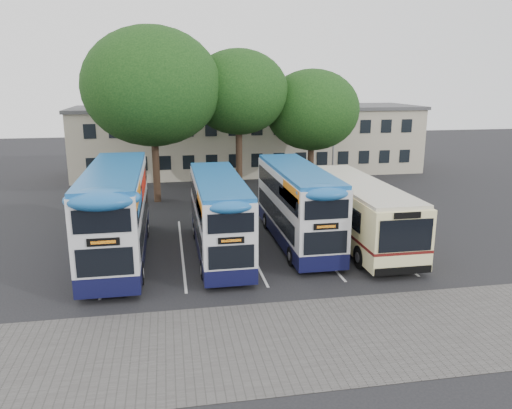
{
  "coord_description": "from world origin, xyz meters",
  "views": [
    {
      "loc": [
        -7.78,
        -19.99,
        8.75
      ],
      "look_at": [
        -3.3,
        5.0,
        2.3
      ],
      "focal_mm": 35.0,
      "sensor_mm": 36.0,
      "label": 1
    }
  ],
  "objects_px": {
    "tree_left": "(152,87)",
    "bus_single": "(357,208)",
    "lamp_post": "(334,124)",
    "tree_mid": "(239,92)",
    "bus_dd_left": "(117,209)",
    "bus_dd_right": "(297,202)",
    "bus_dd_mid": "(219,213)",
    "tree_right": "(312,110)"
  },
  "relations": [
    {
      "from": "tree_right",
      "to": "bus_dd_mid",
      "type": "xyz_separation_m",
      "value": [
        -8.93,
        -14.26,
        -4.11
      ]
    },
    {
      "from": "tree_right",
      "to": "lamp_post",
      "type": "bearing_deg",
      "value": 33.61
    },
    {
      "from": "lamp_post",
      "to": "tree_mid",
      "type": "xyz_separation_m",
      "value": [
        -8.37,
        -2.43,
        2.65
      ]
    },
    {
      "from": "tree_mid",
      "to": "tree_right",
      "type": "relative_size",
      "value": 1.15
    },
    {
      "from": "bus_dd_left",
      "to": "bus_dd_right",
      "type": "distance_m",
      "value": 9.35
    },
    {
      "from": "tree_right",
      "to": "bus_dd_left",
      "type": "distance_m",
      "value": 20.03
    },
    {
      "from": "lamp_post",
      "to": "tree_mid",
      "type": "distance_m",
      "value": 9.11
    },
    {
      "from": "lamp_post",
      "to": "bus_dd_right",
      "type": "xyz_separation_m",
      "value": [
        -7.03,
        -14.78,
        -2.78
      ]
    },
    {
      "from": "lamp_post",
      "to": "tree_left",
      "type": "xyz_separation_m",
      "value": [
        -14.62,
        -3.87,
        3.09
      ]
    },
    {
      "from": "tree_left",
      "to": "bus_single",
      "type": "bearing_deg",
      "value": -45.98
    },
    {
      "from": "tree_left",
      "to": "bus_dd_mid",
      "type": "bearing_deg",
      "value": -74.84
    },
    {
      "from": "lamp_post",
      "to": "tree_mid",
      "type": "height_order",
      "value": "tree_mid"
    },
    {
      "from": "tree_right",
      "to": "bus_dd_left",
      "type": "xyz_separation_m",
      "value": [
        -13.91,
        -13.89,
        -3.81
      ]
    },
    {
      "from": "bus_dd_left",
      "to": "bus_dd_right",
      "type": "relative_size",
      "value": 1.09
    },
    {
      "from": "bus_single",
      "to": "bus_dd_right",
      "type": "bearing_deg",
      "value": 174.11
    },
    {
      "from": "tree_left",
      "to": "bus_single",
      "type": "height_order",
      "value": "tree_left"
    },
    {
      "from": "tree_mid",
      "to": "bus_dd_mid",
      "type": "bearing_deg",
      "value": -102.52
    },
    {
      "from": "tree_right",
      "to": "bus_dd_left",
      "type": "bearing_deg",
      "value": -135.05
    },
    {
      "from": "tree_left",
      "to": "tree_mid",
      "type": "xyz_separation_m",
      "value": [
        6.24,
        1.43,
        -0.44
      ]
    },
    {
      "from": "bus_dd_right",
      "to": "tree_left",
      "type": "bearing_deg",
      "value": 124.78
    },
    {
      "from": "lamp_post",
      "to": "bus_dd_mid",
      "type": "relative_size",
      "value": 0.94
    },
    {
      "from": "bus_dd_left",
      "to": "bus_dd_mid",
      "type": "xyz_separation_m",
      "value": [
        4.99,
        -0.37,
        -0.31
      ]
    },
    {
      "from": "bus_dd_mid",
      "to": "bus_single",
      "type": "height_order",
      "value": "bus_dd_mid"
    },
    {
      "from": "bus_dd_right",
      "to": "lamp_post",
      "type": "bearing_deg",
      "value": 64.55
    },
    {
      "from": "tree_left",
      "to": "bus_dd_mid",
      "type": "distance_m",
      "value": 13.8
    },
    {
      "from": "tree_left",
      "to": "bus_dd_right",
      "type": "distance_m",
      "value": 14.53
    },
    {
      "from": "tree_left",
      "to": "bus_dd_right",
      "type": "bearing_deg",
      "value": -55.22
    },
    {
      "from": "lamp_post",
      "to": "bus_dd_left",
      "type": "height_order",
      "value": "lamp_post"
    },
    {
      "from": "bus_dd_left",
      "to": "bus_dd_mid",
      "type": "relative_size",
      "value": 1.14
    },
    {
      "from": "bus_dd_mid",
      "to": "bus_dd_right",
      "type": "bearing_deg",
      "value": 14.24
    },
    {
      "from": "tree_mid",
      "to": "bus_dd_left",
      "type": "xyz_separation_m",
      "value": [
        -7.98,
        -13.07,
        -5.22
      ]
    },
    {
      "from": "bus_dd_left",
      "to": "tree_left",
      "type": "bearing_deg",
      "value": 81.53
    },
    {
      "from": "tree_mid",
      "to": "bus_dd_right",
      "type": "height_order",
      "value": "tree_mid"
    },
    {
      "from": "bus_dd_mid",
      "to": "bus_dd_right",
      "type": "xyz_separation_m",
      "value": [
        4.33,
        1.1,
        0.1
      ]
    },
    {
      "from": "bus_dd_right",
      "to": "bus_dd_mid",
      "type": "bearing_deg",
      "value": -165.76
    },
    {
      "from": "bus_dd_mid",
      "to": "bus_dd_right",
      "type": "relative_size",
      "value": 0.96
    },
    {
      "from": "bus_dd_mid",
      "to": "bus_dd_left",
      "type": "bearing_deg",
      "value": 175.75
    },
    {
      "from": "bus_dd_mid",
      "to": "bus_dd_right",
      "type": "distance_m",
      "value": 4.46
    },
    {
      "from": "lamp_post",
      "to": "tree_left",
      "type": "height_order",
      "value": "tree_left"
    },
    {
      "from": "bus_dd_left",
      "to": "bus_dd_mid",
      "type": "distance_m",
      "value": 5.01
    },
    {
      "from": "tree_left",
      "to": "bus_single",
      "type": "relative_size",
      "value": 1.09
    },
    {
      "from": "tree_right",
      "to": "bus_dd_right",
      "type": "height_order",
      "value": "tree_right"
    }
  ]
}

